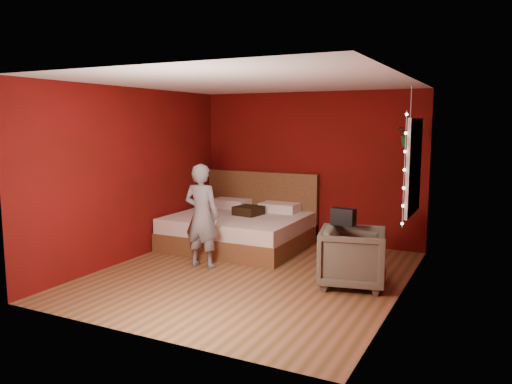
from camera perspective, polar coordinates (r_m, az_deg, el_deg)
name	(u,v)px	position (r m, az deg, el deg)	size (l,w,h in m)	color
floor	(251,275)	(6.96, -0.62, -9.42)	(4.50, 4.50, 0.00)	#955B3B
room_walls	(250,153)	(6.66, -0.65, 4.51)	(4.04, 4.54, 2.62)	#670A0B
window	(414,167)	(6.92, 17.57, 2.78)	(0.05, 0.97, 1.27)	white
fairy_lights	(404,170)	(6.41, 16.60, 2.44)	(0.04, 0.04, 1.45)	silver
bed	(241,228)	(8.47, -1.73, -4.10)	(2.17, 1.84, 1.19)	brown
person	(202,216)	(7.20, -6.21, -2.72)	(0.55, 0.36, 1.50)	slate
armchair	(353,257)	(6.52, 11.00, -7.34)	(0.80, 0.83, 0.75)	#565344
handbag	(343,217)	(6.60, 9.95, -2.79)	(0.31, 0.15, 0.22)	black
throw_pillow	(248,211)	(8.36, -0.87, -2.13)	(0.40, 0.40, 0.14)	black
hanging_plant	(410,134)	(7.54, 17.16, 6.34)	(0.39, 0.36, 0.87)	silver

